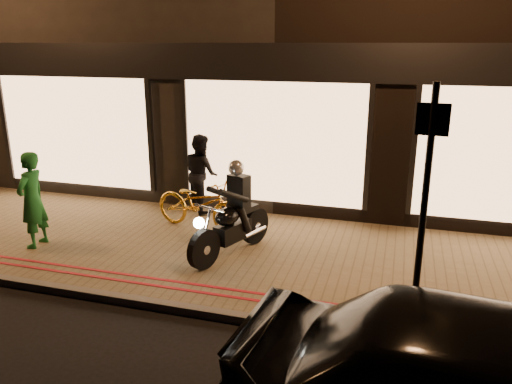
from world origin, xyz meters
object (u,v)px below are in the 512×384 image
at_px(motorcycle, 232,219).
at_px(bicycle_gold, 200,204).
at_px(sign_post, 425,201).
at_px(person_green, 32,200).

bearing_deg(motorcycle, bicycle_gold, 156.96).
height_order(motorcycle, sign_post, sign_post).
distance_m(motorcycle, person_green, 3.44).
xyz_separation_m(sign_post, bicycle_gold, (-3.83, 2.53, -1.18)).
relative_size(motorcycle, sign_post, 0.62).
height_order(sign_post, person_green, sign_post).
distance_m(motorcycle, sign_post, 3.44).
relative_size(bicycle_gold, person_green, 1.15).
xyz_separation_m(motorcycle, bicycle_gold, (-0.97, 0.93, -0.11)).
xyz_separation_m(sign_post, person_green, (-6.23, 0.98, -0.85)).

